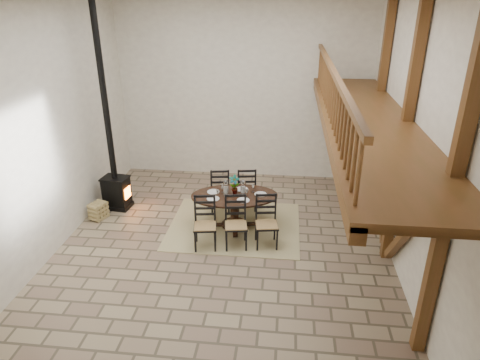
# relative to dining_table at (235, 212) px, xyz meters

# --- Properties ---
(ground) EXTENTS (8.00, 8.00, 0.00)m
(ground) POSITION_rel_dining_table_xyz_m (-0.14, -0.75, -0.44)
(ground) COLOR gray
(ground) RESTS_ON ground
(room_shell) EXTENTS (7.02, 8.02, 5.01)m
(room_shell) POSITION_rel_dining_table_xyz_m (1.05, -0.75, 2.58)
(room_shell) COLOR white
(room_shell) RESTS_ON ground
(rug) EXTENTS (3.00, 2.50, 0.02)m
(rug) POSITION_rel_dining_table_xyz_m (-0.02, 0.12, -0.43)
(rug) COLOR tan
(rug) RESTS_ON ground
(dining_table) EXTENTS (2.13, 2.39, 1.27)m
(dining_table) POSITION_rel_dining_table_xyz_m (0.00, 0.00, 0.00)
(dining_table) COLOR black
(dining_table) RESTS_ON ground
(wood_stove) EXTENTS (0.70, 0.57, 5.00)m
(wood_stove) POSITION_rel_dining_table_xyz_m (-3.08, 0.74, 0.69)
(wood_stove) COLOR black
(wood_stove) RESTS_ON ground
(log_basket) EXTENTS (0.50, 0.50, 0.41)m
(log_basket) POSITION_rel_dining_table_xyz_m (-3.08, 0.94, -0.26)
(log_basket) COLOR brown
(log_basket) RESTS_ON ground
(log_stack) EXTENTS (0.43, 0.50, 0.42)m
(log_stack) POSITION_rel_dining_table_xyz_m (-3.32, 0.13, -0.23)
(log_stack) COLOR tan
(log_stack) RESTS_ON ground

